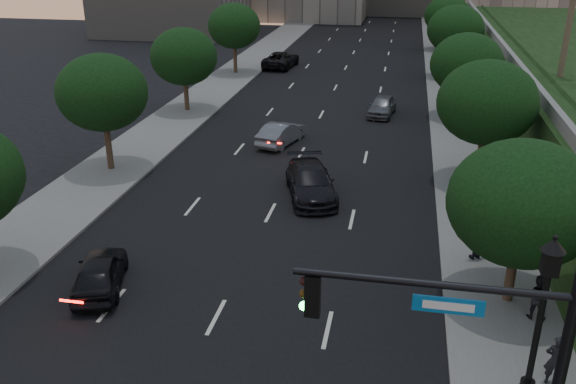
% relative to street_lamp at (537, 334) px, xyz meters
% --- Properties ---
extents(road_surface, '(16.00, 140.00, 0.02)m').
position_rel_street_lamp_xyz_m(road_surface, '(-10.00, 27.73, -2.62)').
color(road_surface, black).
rests_on(road_surface, ground).
extents(sidewalk_right, '(4.50, 140.00, 0.15)m').
position_rel_street_lamp_xyz_m(sidewalk_right, '(0.25, 27.73, -2.56)').
color(sidewalk_right, slate).
rests_on(sidewalk_right, ground).
extents(sidewalk_left, '(4.50, 140.00, 0.15)m').
position_rel_street_lamp_xyz_m(sidewalk_left, '(-20.25, 27.73, -2.56)').
color(sidewalk_left, slate).
rests_on(sidewalk_left, ground).
extents(parapet_wall, '(0.35, 90.00, 0.70)m').
position_rel_street_lamp_xyz_m(parapet_wall, '(3.50, 25.73, 1.72)').
color(parapet_wall, slate).
rests_on(parapet_wall, embankment).
extents(tree_right_a, '(5.20, 5.20, 6.24)m').
position_rel_street_lamp_xyz_m(tree_right_a, '(0.30, 5.73, 1.39)').
color(tree_right_a, '#38281C').
rests_on(tree_right_a, ground).
extents(tree_right_b, '(5.20, 5.20, 6.74)m').
position_rel_street_lamp_xyz_m(tree_right_b, '(0.30, 17.73, 1.88)').
color(tree_right_b, '#38281C').
rests_on(tree_right_b, ground).
extents(tree_right_c, '(5.20, 5.20, 6.24)m').
position_rel_street_lamp_xyz_m(tree_right_c, '(0.30, 30.73, 1.39)').
color(tree_right_c, '#38281C').
rests_on(tree_right_c, ground).
extents(tree_right_d, '(5.20, 5.20, 6.74)m').
position_rel_street_lamp_xyz_m(tree_right_d, '(0.30, 44.73, 1.88)').
color(tree_right_d, '#38281C').
rests_on(tree_right_d, ground).
extents(tree_right_e, '(5.20, 5.20, 6.24)m').
position_rel_street_lamp_xyz_m(tree_right_e, '(0.30, 59.73, 1.39)').
color(tree_right_e, '#38281C').
rests_on(tree_right_e, ground).
extents(tree_left_b, '(5.00, 5.00, 6.71)m').
position_rel_street_lamp_xyz_m(tree_left_b, '(-20.30, 15.73, 1.94)').
color(tree_left_b, '#38281C').
rests_on(tree_left_b, ground).
extents(tree_left_c, '(5.00, 5.00, 6.34)m').
position_rel_street_lamp_xyz_m(tree_left_c, '(-20.30, 28.73, 1.57)').
color(tree_left_c, '#38281C').
rests_on(tree_left_c, ground).
extents(tree_left_d, '(5.00, 5.00, 6.71)m').
position_rel_street_lamp_xyz_m(tree_left_d, '(-20.30, 42.73, 1.94)').
color(tree_left_d, '#38281C').
rests_on(tree_left_d, ground).
extents(street_lamp, '(0.64, 0.64, 5.62)m').
position_rel_street_lamp_xyz_m(street_lamp, '(0.00, 0.00, 0.00)').
color(street_lamp, black).
rests_on(street_lamp, ground).
extents(sedan_near_left, '(2.84, 4.50, 1.43)m').
position_rel_street_lamp_xyz_m(sedan_near_left, '(-14.91, 3.78, -1.92)').
color(sedan_near_left, black).
rests_on(sedan_near_left, ground).
extents(sedan_mid_left, '(2.67, 4.67, 1.46)m').
position_rel_street_lamp_xyz_m(sedan_mid_left, '(-11.60, 22.33, -1.91)').
color(sedan_mid_left, slate).
rests_on(sedan_mid_left, ground).
extents(sedan_far_left, '(3.21, 6.05, 1.62)m').
position_rel_street_lamp_xyz_m(sedan_far_left, '(-16.57, 46.69, -1.83)').
color(sedan_far_left, black).
rests_on(sedan_far_left, ground).
extents(sedan_near_right, '(3.76, 5.96, 1.61)m').
position_rel_street_lamp_xyz_m(sedan_near_right, '(-8.39, 14.17, -1.83)').
color(sedan_near_right, black).
rests_on(sedan_near_right, ground).
extents(sedan_far_right, '(2.25, 4.51, 1.48)m').
position_rel_street_lamp_xyz_m(sedan_far_right, '(-5.52, 30.49, -1.90)').
color(sedan_far_right, '#56595E').
rests_on(sedan_far_right, ground).
extents(pedestrian_a, '(0.68, 0.51, 1.69)m').
position_rel_street_lamp_xyz_m(pedestrian_a, '(0.97, 1.14, -1.64)').
color(pedestrian_a, black).
rests_on(pedestrian_a, sidewalk_right).
extents(pedestrian_b, '(0.95, 0.82, 1.69)m').
position_rel_street_lamp_xyz_m(pedestrian_b, '(1.04, 4.66, -1.64)').
color(pedestrian_b, black).
rests_on(pedestrian_b, sidewalk_right).
extents(pedestrian_c, '(1.16, 0.89, 1.83)m').
position_rel_street_lamp_xyz_m(pedestrian_c, '(-0.57, 8.65, -1.57)').
color(pedestrian_c, black).
rests_on(pedestrian_c, sidewalk_right).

